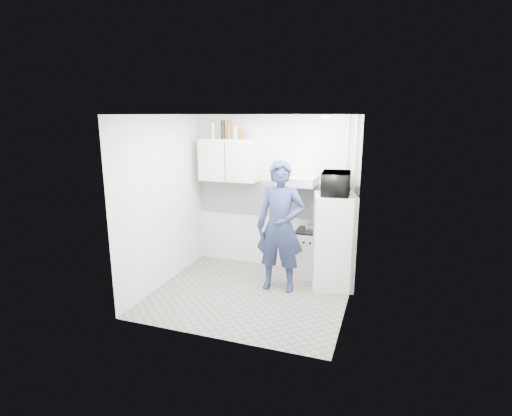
% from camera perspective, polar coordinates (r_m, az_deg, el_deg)
% --- Properties ---
extents(floor, '(2.80, 2.80, 0.00)m').
position_cam_1_polar(floor, '(6.05, -0.95, -12.23)').
color(floor, slate).
rests_on(floor, ground).
extents(ceiling, '(2.80, 2.80, 0.00)m').
position_cam_1_polar(ceiling, '(5.46, -1.05, 13.22)').
color(ceiling, white).
rests_on(ceiling, wall_back).
extents(wall_back, '(2.80, 0.00, 2.80)m').
position_cam_1_polar(wall_back, '(6.77, 2.65, 2.16)').
color(wall_back, silver).
rests_on(wall_back, floor).
extents(wall_left, '(0.00, 2.60, 2.60)m').
position_cam_1_polar(wall_left, '(6.23, -13.18, 0.82)').
color(wall_left, silver).
rests_on(wall_left, floor).
extents(wall_right, '(0.00, 2.60, 2.60)m').
position_cam_1_polar(wall_right, '(5.31, 13.34, -1.32)').
color(wall_right, silver).
rests_on(wall_right, floor).
extents(person, '(0.74, 0.51, 1.96)m').
position_cam_1_polar(person, '(5.91, 3.48, -2.68)').
color(person, navy).
rests_on(person, floor).
extents(stove, '(0.47, 0.47, 0.75)m').
position_cam_1_polar(stove, '(6.63, 7.66, -6.51)').
color(stove, silver).
rests_on(stove, floor).
extents(fridge, '(0.73, 0.73, 1.45)m').
position_cam_1_polar(fridge, '(6.18, 11.00, -4.68)').
color(fridge, white).
rests_on(fridge, floor).
extents(stove_top, '(0.45, 0.45, 0.03)m').
position_cam_1_polar(stove_top, '(6.51, 7.77, -3.28)').
color(stove_top, black).
rests_on(stove_top, stove).
extents(saucepan, '(0.16, 0.16, 0.09)m').
position_cam_1_polar(saucepan, '(6.52, 7.81, -2.71)').
color(saucepan, silver).
rests_on(saucepan, stove_top).
extents(microwave, '(0.63, 0.46, 0.33)m').
position_cam_1_polar(microwave, '(5.97, 11.38, 3.48)').
color(microwave, black).
rests_on(microwave, fridge).
extents(bottle_b, '(0.07, 0.07, 0.26)m').
position_cam_1_polar(bottle_b, '(6.86, -6.21, 10.92)').
color(bottle_b, silver).
rests_on(bottle_b, upper_cabinet).
extents(bottle_c, '(0.07, 0.07, 0.31)m').
position_cam_1_polar(bottle_c, '(6.78, -4.73, 11.11)').
color(bottle_c, black).
rests_on(bottle_c, upper_cabinet).
extents(bottle_d, '(0.07, 0.07, 0.31)m').
position_cam_1_polar(bottle_d, '(6.74, -3.84, 11.14)').
color(bottle_d, brown).
rests_on(bottle_d, upper_cabinet).
extents(canister_a, '(0.08, 0.08, 0.20)m').
position_cam_1_polar(canister_a, '(6.70, -2.94, 10.67)').
color(canister_a, '#B2B7BC').
rests_on(canister_a, upper_cabinet).
extents(canister_b, '(0.09, 0.09, 0.17)m').
position_cam_1_polar(canister_b, '(6.65, -1.99, 10.50)').
color(canister_b, brown).
rests_on(canister_b, upper_cabinet).
extents(upper_cabinet, '(1.00, 0.35, 0.70)m').
position_cam_1_polar(upper_cabinet, '(6.78, -3.86, 6.86)').
color(upper_cabinet, white).
rests_on(upper_cabinet, wall_back).
extents(range_hood, '(0.60, 0.50, 0.14)m').
position_cam_1_polar(range_hood, '(6.37, 5.92, 3.86)').
color(range_hood, silver).
rests_on(range_hood, wall_back).
extents(backsplash, '(2.74, 0.03, 0.60)m').
position_cam_1_polar(backsplash, '(6.78, 2.61, 1.31)').
color(backsplash, white).
rests_on(backsplash, wall_back).
extents(pipe_a, '(0.05, 0.05, 2.60)m').
position_cam_1_polar(pipe_a, '(6.45, 13.58, 1.24)').
color(pipe_a, silver).
rests_on(pipe_a, floor).
extents(pipe_b, '(0.04, 0.04, 2.60)m').
position_cam_1_polar(pipe_b, '(6.47, 12.52, 1.32)').
color(pipe_b, silver).
rests_on(pipe_b, floor).
extents(ceiling_spot_fixture, '(0.10, 0.10, 0.02)m').
position_cam_1_polar(ceiling_spot_fixture, '(5.40, 9.98, 12.71)').
color(ceiling_spot_fixture, white).
rests_on(ceiling_spot_fixture, ceiling).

